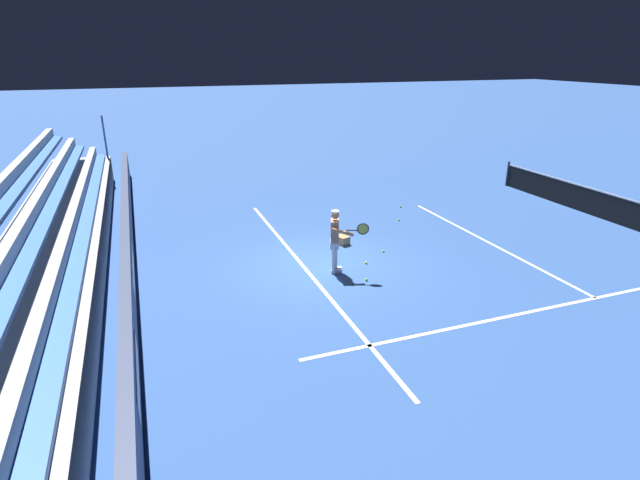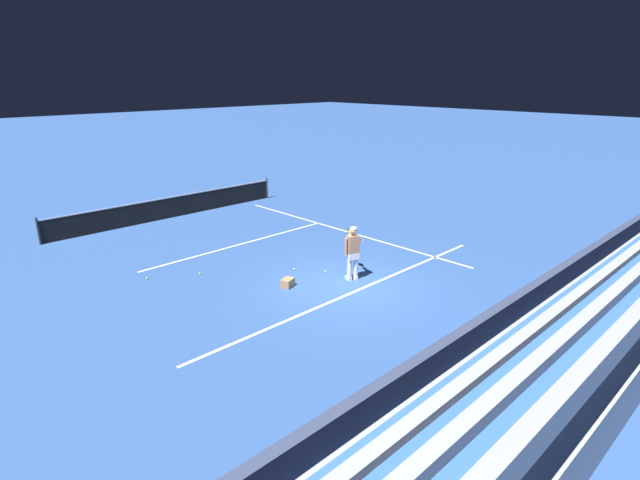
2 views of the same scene
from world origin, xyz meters
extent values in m
plane|color=#2D5193|center=(0.00, 0.00, 0.00)|extent=(160.00, 160.00, 0.00)
cube|color=white|center=(0.00, -0.50, 0.00)|extent=(12.00, 0.10, 0.01)
cube|color=white|center=(4.11, 4.00, 0.00)|extent=(0.10, 12.00, 0.01)
cube|color=white|center=(0.00, 5.50, 0.00)|extent=(8.22, 0.10, 0.01)
cube|color=#384260|center=(0.00, -5.00, 0.55)|extent=(26.89, 0.24, 1.10)
cube|color=silver|center=(-0.16, -4.87, 0.61)|extent=(2.80, 0.01, 0.44)
cube|color=silver|center=(4.39, -4.87, 0.61)|extent=(2.20, 0.01, 0.40)
cube|color=#9EA3A8|center=(0.00, -6.80, 0.55)|extent=(25.54, 2.40, 1.10)
cube|color=blue|center=(0.00, -6.00, 1.18)|extent=(25.03, 0.40, 0.12)
cube|color=#9EA3A8|center=(0.00, -6.28, 1.33)|extent=(25.54, 0.24, 0.45)
cube|color=blue|center=(0.00, -6.80, 1.63)|extent=(25.03, 0.40, 0.12)
cube|color=#9EA3A8|center=(0.00, -7.08, 1.77)|extent=(25.54, 0.24, 0.45)
cylinder|color=#4C70B2|center=(-12.39, -5.70, 1.48)|extent=(0.08, 0.08, 2.95)
cylinder|color=silver|center=(0.39, 0.21, 0.44)|extent=(0.15, 0.15, 0.88)
cylinder|color=silver|center=(0.59, 0.13, 0.44)|extent=(0.15, 0.15, 0.88)
cube|color=white|center=(0.41, 0.27, 0.04)|extent=(0.20, 0.30, 0.09)
cube|color=white|center=(0.61, 0.19, 0.04)|extent=(0.20, 0.30, 0.09)
cube|color=silver|center=(0.49, 0.17, 0.80)|extent=(0.40, 0.33, 0.20)
cube|color=#A37556|center=(0.49, 0.17, 1.17)|extent=(0.41, 0.33, 0.58)
sphere|color=#A37556|center=(0.49, 0.18, 1.60)|extent=(0.21, 0.21, 0.21)
cylinder|color=white|center=(0.49, 0.18, 1.69)|extent=(0.20, 0.20, 0.05)
cylinder|color=#A37556|center=(0.26, 0.26, 1.13)|extent=(0.09, 0.09, 0.56)
cylinder|color=#A37556|center=(0.79, 0.27, 1.22)|extent=(0.29, 0.58, 0.24)
cylinder|color=black|center=(0.88, 0.50, 1.27)|extent=(0.14, 0.29, 0.03)
torus|color=black|center=(0.98, 0.76, 1.31)|extent=(0.14, 0.30, 0.31)
cylinder|color=#D6D14C|center=(0.98, 0.76, 1.31)|extent=(0.10, 0.25, 0.27)
cube|color=#A87F51|center=(-1.35, 1.17, 0.13)|extent=(0.48, 0.42, 0.26)
sphere|color=#CCE533|center=(-0.31, 2.06, 0.03)|extent=(0.07, 0.07, 0.07)
sphere|color=#CCE533|center=(-2.74, 3.91, 0.03)|extent=(0.07, 0.07, 0.07)
sphere|color=#CCE533|center=(-4.14, 4.75, 0.03)|extent=(0.07, 0.07, 0.07)
sphere|color=#CCE533|center=(1.32, 0.74, 0.03)|extent=(0.07, 0.07, 0.07)
sphere|color=#CCE533|center=(0.32, 1.20, 0.03)|extent=(0.07, 0.07, 0.07)
cylinder|color=#33383D|center=(-5.50, 10.79, 0.54)|extent=(0.09, 0.09, 1.07)
cube|color=black|center=(0.00, 10.79, 0.46)|extent=(11.00, 0.02, 0.91)
cube|color=white|center=(0.00, 10.79, 0.94)|extent=(11.00, 0.04, 0.05)
camera|label=1|loc=(11.88, -4.43, 5.54)|focal=28.00mm
camera|label=2|loc=(-10.41, -9.56, 6.12)|focal=28.00mm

